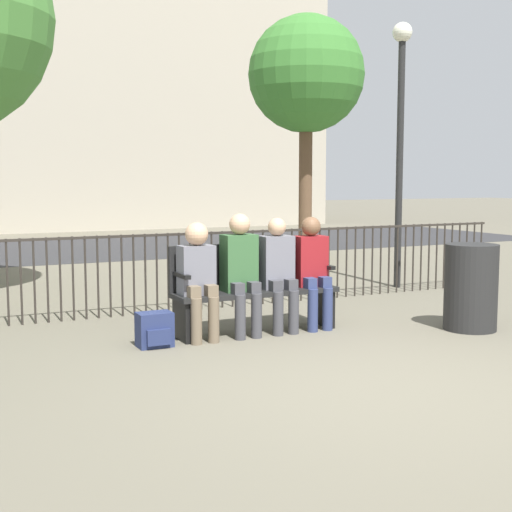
% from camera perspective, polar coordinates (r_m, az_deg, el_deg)
% --- Properties ---
extents(ground_plane, '(80.00, 80.00, 0.00)m').
position_cam_1_polar(ground_plane, '(5.64, 9.87, -10.28)').
color(ground_plane, '#605B4C').
extents(park_bench, '(1.75, 0.45, 0.92)m').
position_cam_1_polar(park_bench, '(7.41, -0.27, -2.29)').
color(park_bench, black).
rests_on(park_bench, ground).
extents(seated_person_0, '(0.34, 0.39, 1.17)m').
position_cam_1_polar(seated_person_0, '(7.01, -4.65, -1.40)').
color(seated_person_0, brown).
rests_on(seated_person_0, ground).
extents(seated_person_1, '(0.34, 0.39, 1.24)m').
position_cam_1_polar(seated_person_1, '(7.19, -1.22, -0.94)').
color(seated_person_1, '#3D3D42').
rests_on(seated_person_1, ground).
extents(seated_person_2, '(0.34, 0.39, 1.19)m').
position_cam_1_polar(seated_person_2, '(7.38, 1.78, -1.04)').
color(seated_person_2, '#3D3D42').
rests_on(seated_person_2, ground).
extents(seated_person_3, '(0.34, 0.39, 1.19)m').
position_cam_1_polar(seated_person_3, '(7.58, 4.51, -0.82)').
color(seated_person_3, navy).
rests_on(seated_person_3, ground).
extents(backpack, '(0.33, 0.26, 0.33)m').
position_cam_1_polar(backpack, '(6.85, -8.10, -5.88)').
color(backpack, navy).
rests_on(backpack, ground).
extents(fence_railing, '(9.01, 0.03, 0.95)m').
position_cam_1_polar(fence_railing, '(8.66, -4.40, -0.63)').
color(fence_railing, '#2D2823').
rests_on(fence_railing, ground).
extents(tree_2, '(2.28, 2.28, 4.76)m').
position_cam_1_polar(tree_2, '(14.36, 4.04, 14.18)').
color(tree_2, brown).
rests_on(tree_2, ground).
extents(lamp_post, '(0.28, 0.28, 3.79)m').
position_cam_1_polar(lamp_post, '(10.61, 11.50, 10.99)').
color(lamp_post, black).
rests_on(lamp_post, ground).
extents(street_surface, '(24.00, 6.00, 0.01)m').
position_cam_1_polar(street_surface, '(16.74, -15.01, 0.58)').
color(street_surface, '#2B2B2D').
rests_on(street_surface, ground).
extents(trash_bin, '(0.55, 0.55, 0.91)m').
position_cam_1_polar(trash_bin, '(7.83, 16.81, -2.40)').
color(trash_bin, black).
rests_on(trash_bin, ground).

